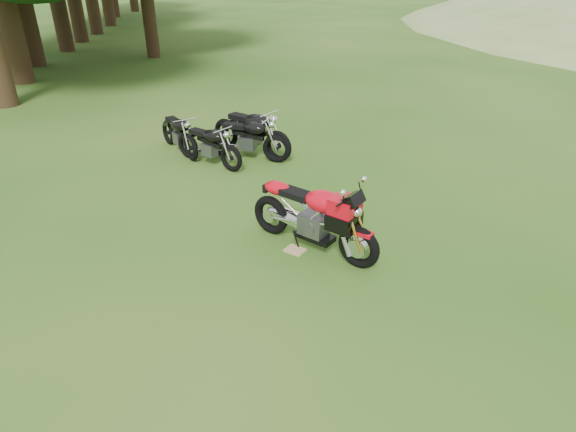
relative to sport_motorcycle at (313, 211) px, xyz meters
The scene contains 8 objects.
ground 1.00m from the sport_motorcycle, 84.68° to the right, with size 120.00×120.00×0.00m, color #1C4B10.
treeline 24.49m from the sport_motorcycle, 144.49° to the left, with size 28.00×32.00×14.00m, color black, non-canonical shape.
sport_motorcycle is the anchor object (origin of this frame).
plywood_board 0.66m from the sport_motorcycle, 131.89° to the right, with size 0.28×0.23×0.02m, color tan.
vintage_moto_a 3.86m from the sport_motorcycle, 153.25° to the left, with size 1.73×0.40×0.91m, color black, non-canonical shape.
vintage_moto_b 4.11m from the sport_motorcycle, 138.61° to the left, with size 2.05×0.47×1.08m, color black, non-canonical shape.
vintage_moto_c 3.84m from the sport_motorcycle, 141.04° to the left, with size 1.86×0.43×0.98m, color black, non-canonical shape.
vintage_moto_d 4.89m from the sport_motorcycle, 156.42° to the left, with size 1.74×0.40×0.92m, color black, non-canonical shape.
Camera 1 is at (2.87, -4.51, 3.74)m, focal length 30.00 mm.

